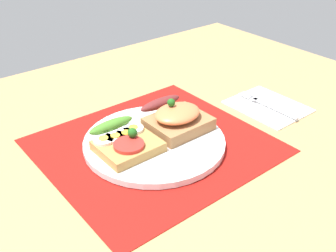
% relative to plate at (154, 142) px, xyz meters
% --- Properties ---
extents(ground_plane, '(1.20, 0.90, 0.03)m').
position_rel_plate_xyz_m(ground_plane, '(0.00, 0.00, -0.02)').
color(ground_plane, '#AC8452').
extents(placemat, '(0.36, 0.34, 0.00)m').
position_rel_plate_xyz_m(placemat, '(0.00, 0.00, -0.01)').
color(placemat, maroon).
rests_on(placemat, ground_plane).
extents(plate, '(0.24, 0.24, 0.01)m').
position_rel_plate_xyz_m(plate, '(0.00, 0.00, 0.00)').
color(plate, white).
rests_on(plate, placemat).
extents(sandwich_egg_tomato, '(0.10, 0.10, 0.04)m').
position_rel_plate_xyz_m(sandwich_egg_tomato, '(-0.05, 0.01, 0.02)').
color(sandwich_egg_tomato, '#AC8043').
rests_on(sandwich_egg_tomato, plate).
extents(sandwich_salmon, '(0.10, 0.10, 0.06)m').
position_rel_plate_xyz_m(sandwich_salmon, '(0.05, 0.01, 0.03)').
color(sandwich_salmon, '#986A41').
rests_on(sandwich_salmon, plate).
extents(napkin, '(0.12, 0.15, 0.01)m').
position_rel_plate_xyz_m(napkin, '(0.27, -0.03, -0.01)').
color(napkin, white).
rests_on(napkin, ground_plane).
extents(fork, '(0.02, 0.14, 0.00)m').
position_rel_plate_xyz_m(fork, '(0.26, -0.03, -0.00)').
color(fork, '#B7B7BC').
rests_on(fork, napkin).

